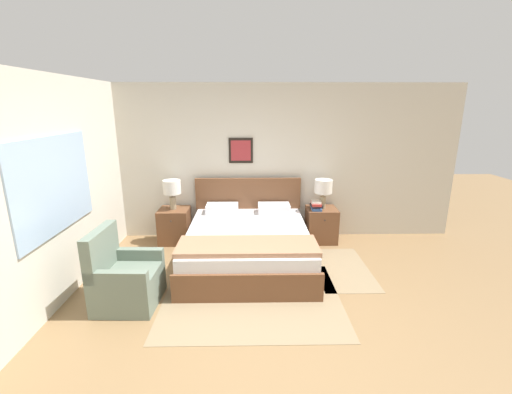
{
  "coord_description": "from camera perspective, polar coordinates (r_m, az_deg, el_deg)",
  "views": [
    {
      "loc": [
        -0.06,
        -3.11,
        2.26
      ],
      "look_at": [
        0.02,
        1.44,
        1.02
      ],
      "focal_mm": 24.0,
      "sensor_mm": 36.0,
      "label": 1
    }
  ],
  "objects": [
    {
      "name": "nightstand_by_door",
      "position": [
        5.92,
        10.82,
        -4.54
      ],
      "size": [
        0.49,
        0.5,
        0.58
      ],
      "color": "brown",
      "rests_on": "ground_plane"
    },
    {
      "name": "wall_back",
      "position": [
        5.84,
        -0.42,
        5.76
      ],
      "size": [
        6.92,
        0.09,
        2.6
      ],
      "color": "beige",
      "rests_on": "ground_plane"
    },
    {
      "name": "area_rug_bedside",
      "position": [
        5.12,
        14.06,
        -11.45
      ],
      "size": [
        0.75,
        1.35,
        0.01
      ],
      "color": "#897556",
      "rests_on": "ground_plane"
    },
    {
      "name": "book_thick_bottom",
      "position": [
        5.75,
        9.98,
        -1.83
      ],
      "size": [
        0.17,
        0.28,
        0.04
      ],
      "rotation": [
        0.0,
        0.0,
        -0.05
      ],
      "color": "#335693",
      "rests_on": "nightstand_by_door"
    },
    {
      "name": "bed",
      "position": [
        5.04,
        -1.35,
        -7.85
      ],
      "size": [
        1.79,
        2.12,
        1.06
      ],
      "color": "brown",
      "rests_on": "ground_plane"
    },
    {
      "name": "area_rug_main",
      "position": [
        4.29,
        -0.68,
        -16.56
      ],
      "size": [
        2.11,
        1.66,
        0.01
      ],
      "color": "#897556",
      "rests_on": "ground_plane"
    },
    {
      "name": "wall_left",
      "position": [
        5.02,
        -27.39,
        2.49
      ],
      "size": [
        0.08,
        5.03,
        2.6
      ],
      "color": "beige",
      "rests_on": "ground_plane"
    },
    {
      "name": "nightstand_near_window",
      "position": [
        5.93,
        -13.4,
        -4.64
      ],
      "size": [
        0.49,
        0.5,
        0.58
      ],
      "color": "brown",
      "rests_on": "ground_plane"
    },
    {
      "name": "book_novel_upper",
      "position": [
        5.73,
        10.02,
        -1.08
      ],
      "size": [
        0.18,
        0.29,
        0.04
      ],
      "rotation": [
        0.0,
        0.0,
        -0.09
      ],
      "color": "#B7332D",
      "rests_on": "book_hardcover_middle"
    },
    {
      "name": "table_lamp_by_door",
      "position": [
        5.74,
        11.16,
        1.49
      ],
      "size": [
        0.29,
        0.29,
        0.49
      ],
      "color": "gray",
      "rests_on": "nightstand_by_door"
    },
    {
      "name": "ground_plane",
      "position": [
        3.84,
        0.08,
        -20.84
      ],
      "size": [
        16.0,
        16.0,
        0.0
      ],
      "primitive_type": "plane",
      "color": "olive"
    },
    {
      "name": "book_slim_near_top",
      "position": [
        5.72,
        10.03,
        -0.79
      ],
      "size": [
        0.2,
        0.26,
        0.02
      ],
      "rotation": [
        0.0,
        0.0,
        -0.18
      ],
      "color": "silver",
      "rests_on": "book_novel_upper"
    },
    {
      "name": "armchair",
      "position": [
        4.34,
        -21.08,
        -12.69
      ],
      "size": [
        0.69,
        0.71,
        0.91
      ],
      "rotation": [
        0.0,
        0.0,
        -1.6
      ],
      "color": "slate",
      "rests_on": "ground_plane"
    },
    {
      "name": "book_hardcover_middle",
      "position": [
        5.74,
        10.0,
        -1.45
      ],
      "size": [
        0.19,
        0.23,
        0.04
      ],
      "rotation": [
        0.0,
        0.0,
        0.13
      ],
      "color": "#232328",
      "rests_on": "book_thick_bottom"
    },
    {
      "name": "table_lamp_near_window",
      "position": [
        5.76,
        -13.83,
        1.37
      ],
      "size": [
        0.29,
        0.29,
        0.49
      ],
      "color": "gray",
      "rests_on": "nightstand_near_window"
    }
  ]
}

